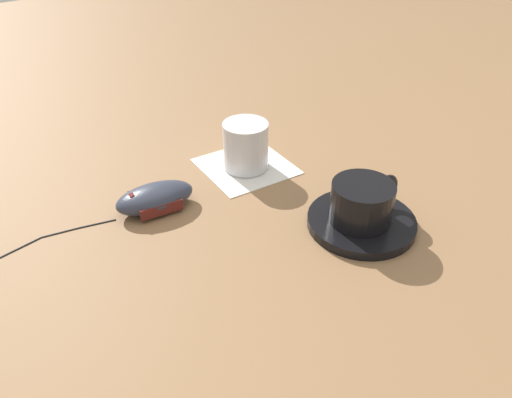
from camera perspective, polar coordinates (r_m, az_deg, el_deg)
ground_plane at (r=0.71m, az=-0.93°, el=-1.57°), size 3.00×3.00×0.00m
saucer at (r=0.69m, az=11.93°, el=-2.58°), size 0.15×0.15×0.01m
coffee_cup at (r=0.67m, az=12.11°, el=-0.34°), size 0.11×0.08×0.06m
computer_mouse at (r=0.72m, az=-11.48°, el=0.15°), size 0.12×0.07×0.04m
mouse_cable at (r=0.70m, az=-26.51°, el=-6.02°), size 0.27×0.06×0.00m
napkin_under_glass at (r=0.81m, az=-1.16°, el=3.80°), size 0.14×0.14×0.00m
drinking_glass at (r=0.79m, az=-1.19°, el=6.13°), size 0.07×0.07×0.08m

